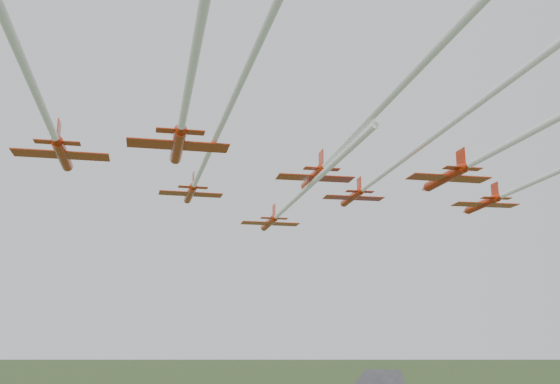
% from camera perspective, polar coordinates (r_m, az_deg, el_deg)
% --- Properties ---
extents(jet_lead, '(22.29, 50.20, 2.71)m').
position_cam_1_polar(jet_lead, '(86.49, 0.55, -1.42)').
color(jet_lead, '#BA2509').
extents(jet_row2_left, '(26.25, 56.34, 2.43)m').
position_cam_1_polar(jet_row2_left, '(66.03, -6.81, 2.95)').
color(jet_row2_left, '#BA2509').
extents(jet_row2_right, '(24.54, 60.66, 2.48)m').
position_cam_1_polar(jet_row2_right, '(71.12, 10.66, 2.54)').
color(jet_row2_right, '#BA2509').
extents(jet_row3_left, '(22.60, 49.80, 2.95)m').
position_cam_1_polar(jet_row3_left, '(59.40, -20.52, 6.30)').
color(jet_row3_left, '#BA2509').
extents(jet_row3_mid, '(26.08, 63.56, 2.70)m').
position_cam_1_polar(jet_row3_mid, '(57.22, 7.33, 5.74)').
color(jet_row3_mid, '#BA2509').
extents(jet_row3_right, '(21.89, 56.87, 2.43)m').
position_cam_1_polar(jet_row3_right, '(69.23, 23.89, 1.66)').
color(jet_row3_right, '#BA2509').
extents(jet_row4_left, '(23.75, 53.06, 2.87)m').
position_cam_1_polar(jet_row4_left, '(48.46, -8.48, 8.76)').
color(jet_row4_left, '#BA2509').
extents(jet_row4_right, '(21.63, 49.11, 2.52)m').
position_cam_1_polar(jet_row4_right, '(56.05, 20.56, 4.35)').
color(jet_row4_right, '#BA2509').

